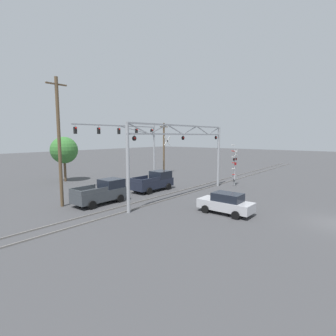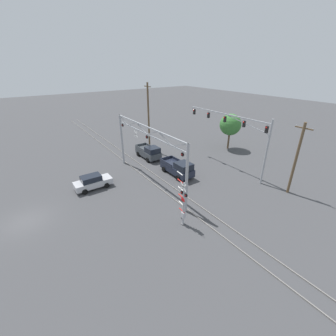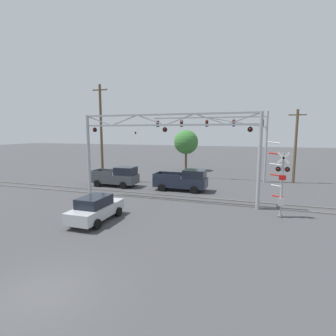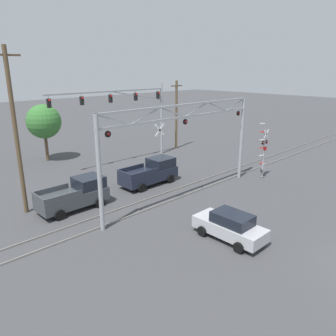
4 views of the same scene
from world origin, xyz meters
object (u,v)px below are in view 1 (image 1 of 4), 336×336
utility_pole_left (59,142)px  utility_pole_right (164,148)px  pickup_truck_lead (154,181)px  crossing_gantry (183,149)px  crossing_signal_mast (234,169)px  traffic_signal_span (136,138)px  pickup_truck_following (102,192)px  sedan_waiting (226,203)px  background_tree_beyond_span (64,150)px

utility_pole_left → utility_pole_right: size_ratio=1.34×
pickup_truck_lead → crossing_gantry: bearing=-95.8°
crossing_signal_mast → traffic_signal_span: traffic_signal_span is taller
pickup_truck_lead → utility_pole_left: utility_pole_left is taller
pickup_truck_lead → utility_pole_right: 13.57m
traffic_signal_span → crossing_signal_mast: bearing=-71.1°
utility_pole_left → utility_pole_right: bearing=16.2°
pickup_truck_following → sedan_waiting: size_ratio=1.14×
crossing_gantry → sedan_waiting: size_ratio=3.46×
utility_pole_left → utility_pole_right: 21.71m
traffic_signal_span → sedan_waiting: bearing=-111.7°
utility_pole_left → utility_pole_right: (20.80, 6.06, -1.39)m
crossing_gantry → crossing_signal_mast: crossing_gantry is taller
crossing_signal_mast → traffic_signal_span: bearing=108.9°
pickup_truck_following → utility_pole_right: bearing=23.7°
sedan_waiting → background_tree_beyond_span: size_ratio=0.72×
traffic_signal_span → background_tree_beyond_span: (-7.10, 6.30, -1.54)m
crossing_gantry → utility_pole_right: 16.34m
sedan_waiting → crossing_gantry: bearing=67.1°
crossing_signal_mast → pickup_truck_lead: 10.10m
pickup_truck_following → utility_pole_left: utility_pole_left is taller
pickup_truck_lead → background_tree_beyond_span: (-3.21, 13.27, 3.18)m
pickup_truck_lead → traffic_signal_span: bearing=60.8°
traffic_signal_span → pickup_truck_lead: size_ratio=2.64×
utility_pole_right → background_tree_beyond_span: 15.03m
background_tree_beyond_span → crossing_gantry: bearing=-81.0°
pickup_truck_lead → background_tree_beyond_span: size_ratio=0.86×
crossing_signal_mast → pickup_truck_lead: (-8.25, 5.74, -1.08)m
utility_pole_right → pickup_truck_lead: bearing=-144.5°
pickup_truck_lead → sedan_waiting: pickup_truck_lead is taller
crossing_signal_mast → pickup_truck_following: bearing=160.3°
crossing_gantry → traffic_signal_span: 12.07m
traffic_signal_span → utility_pole_right: 7.04m
pickup_truck_lead → pickup_truck_following: 7.19m
crossing_signal_mast → pickup_truck_lead: crossing_signal_mast is taller
pickup_truck_lead → pickup_truck_following: size_ratio=1.05×
crossing_signal_mast → traffic_signal_span: (-4.35, 12.71, 3.63)m
sedan_waiting → background_tree_beyond_span: (-0.20, 23.62, 3.37)m
sedan_waiting → utility_pole_right: size_ratio=0.53×
crossing_signal_mast → background_tree_beyond_span: 22.29m
crossing_gantry → utility_pole_left: bearing=148.7°
utility_pole_left → background_tree_beyond_span: 13.61m
crossing_signal_mast → pickup_truck_lead: size_ratio=0.99×
utility_pole_right → crossing_gantry: bearing=-133.1°
utility_pole_left → pickup_truck_lead: bearing=-9.0°
pickup_truck_following → utility_pole_left: 5.71m
pickup_truck_lead → pickup_truck_following: (-7.19, -0.21, -0.00)m
crossing_signal_mast → sedan_waiting: size_ratio=1.19×
crossing_gantry → utility_pole_right: size_ratio=1.82×
utility_pole_left → background_tree_beyond_span: (6.86, 11.67, -1.41)m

